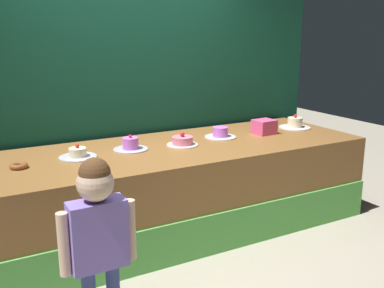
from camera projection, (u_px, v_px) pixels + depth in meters
ground_plane at (192, 260)px, 3.68m from camera, size 12.00×12.00×0.00m
stage_platform at (160, 191)px, 4.09m from camera, size 3.96×1.25×0.81m
curtain_backdrop at (128, 65)px, 4.43m from camera, size 4.46×0.08×3.02m
child_figure at (98, 228)px, 2.50m from camera, size 0.45×0.21×1.17m
pink_box at (264, 127)px, 4.56m from camera, size 0.22×0.20×0.15m
donut at (19, 166)px, 3.42m from camera, size 0.14×0.14×0.04m
cake_left at (78, 154)px, 3.71m from camera, size 0.31×0.31×0.12m
cake_center_left at (131, 145)px, 3.95m from camera, size 0.31×0.31×0.14m
cake_center_right at (182, 141)px, 4.11m from camera, size 0.29×0.29×0.12m
cake_right at (220, 133)px, 4.42m from camera, size 0.31×0.31×0.11m
cake_far_right at (295, 124)px, 4.86m from camera, size 0.34×0.34×0.15m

